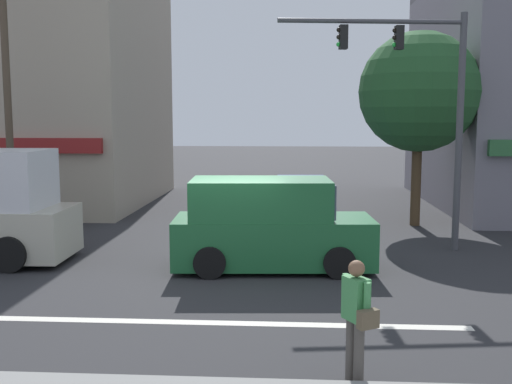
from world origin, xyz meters
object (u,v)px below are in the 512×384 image
at_px(traffic_light_mast, 424,92).
at_px(sedan_crossing_rightbound, 302,204).
at_px(pedestrian_foreground_with_bag, 357,314).
at_px(van_crossing_leftbound, 269,226).
at_px(utility_pole_near_left, 7,95).
at_px(street_tree, 419,92).

height_order(traffic_light_mast, sedan_crossing_rightbound, traffic_light_mast).
bearing_deg(pedestrian_foreground_with_bag, traffic_light_mast, 72.91).
distance_m(van_crossing_leftbound, sedan_crossing_rightbound, 5.70).
height_order(utility_pole_near_left, traffic_light_mast, utility_pole_near_left).
height_order(utility_pole_near_left, pedestrian_foreground_with_bag, utility_pole_near_left).
bearing_deg(utility_pole_near_left, sedan_crossing_rightbound, 10.69).
xyz_separation_m(street_tree, sedan_crossing_rightbound, (-3.71, -0.33, -3.62)).
relative_size(van_crossing_leftbound, pedestrian_foreground_with_bag, 2.82).
bearing_deg(traffic_light_mast, street_tree, 80.44).
xyz_separation_m(traffic_light_mast, pedestrian_foreground_with_bag, (-2.52, -8.20, -3.22)).
distance_m(van_crossing_leftbound, pedestrian_foreground_with_bag, 6.19).
bearing_deg(traffic_light_mast, pedestrian_foreground_with_bag, -107.09).
bearing_deg(van_crossing_leftbound, traffic_light_mast, 29.02).
bearing_deg(pedestrian_foreground_with_bag, van_crossing_leftbound, 103.03).
bearing_deg(pedestrian_foreground_with_bag, sedan_crossing_rightbound, 92.68).
distance_m(street_tree, van_crossing_leftbound, 8.20).
bearing_deg(van_crossing_leftbound, utility_pole_near_left, 153.87).
bearing_deg(utility_pole_near_left, street_tree, 9.04).
xyz_separation_m(street_tree, traffic_light_mast, (-0.64, -3.78, -0.15)).
distance_m(utility_pole_near_left, traffic_light_mast, 12.10).
bearing_deg(street_tree, traffic_light_mast, -99.56).
height_order(traffic_light_mast, van_crossing_leftbound, traffic_light_mast).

